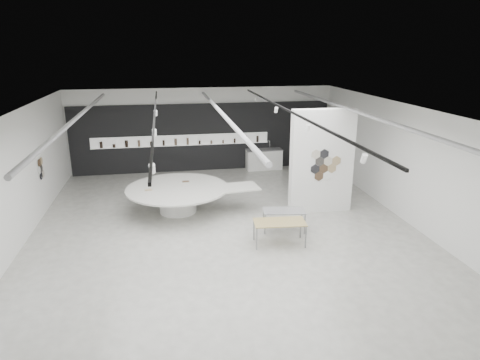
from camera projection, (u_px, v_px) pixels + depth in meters
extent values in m
cube|color=#B8B7AD|center=(225.00, 229.00, 13.62)|extent=(12.00, 14.00, 0.01)
cube|color=silver|center=(224.00, 110.00, 12.48)|extent=(12.00, 14.00, 0.01)
cube|color=white|center=(203.00, 130.00, 19.63)|extent=(12.00, 0.01, 3.80)
cube|color=white|center=(291.00, 300.00, 6.48)|extent=(12.00, 0.01, 3.80)
cube|color=white|center=(405.00, 163.00, 14.06)|extent=(0.01, 14.00, 3.80)
cube|color=white|center=(14.00, 183.00, 12.04)|extent=(0.01, 14.00, 3.80)
cylinder|color=#939396|center=(77.00, 117.00, 12.30)|extent=(0.12, 12.00, 0.12)
cylinder|color=#939396|center=(222.00, 113.00, 13.00)|extent=(0.12, 12.00, 0.12)
cylinder|color=#939396|center=(351.00, 110.00, 13.71)|extent=(0.12, 12.00, 0.12)
cube|color=black|center=(155.00, 115.00, 12.17)|extent=(0.05, 13.00, 0.06)
cylinder|color=white|center=(152.00, 168.00, 7.53)|extent=(0.11, 0.18, 0.21)
cylinder|color=white|center=(154.00, 133.00, 10.63)|extent=(0.11, 0.18, 0.21)
cylinder|color=white|center=(156.00, 113.00, 13.73)|extent=(0.11, 0.18, 0.21)
cylinder|color=white|center=(156.00, 101.00, 16.83)|extent=(0.11, 0.18, 0.21)
cube|color=black|center=(290.00, 111.00, 12.85)|extent=(0.05, 13.00, 0.06)
cylinder|color=white|center=(364.00, 158.00, 8.21)|extent=(0.11, 0.18, 0.21)
cylinder|color=white|center=(308.00, 127.00, 11.31)|extent=(0.11, 0.18, 0.21)
cylinder|color=white|center=(276.00, 110.00, 14.40)|extent=(0.11, 0.18, 0.21)
cylinder|color=white|center=(256.00, 98.00, 17.50)|extent=(0.11, 0.18, 0.21)
cylinder|color=black|center=(41.00, 176.00, 14.56)|extent=(0.03, 0.28, 0.28)
cylinder|color=#BEB6A3|center=(43.00, 174.00, 14.80)|extent=(0.03, 0.28, 0.28)
cylinder|color=black|center=(41.00, 168.00, 14.61)|extent=(0.03, 0.28, 0.28)
cylinder|color=white|center=(39.00, 170.00, 14.37)|extent=(0.03, 0.28, 0.28)
cylinder|color=#503C28|center=(39.00, 163.00, 14.42)|extent=(0.03, 0.28, 0.28)
cylinder|color=#9D8760|center=(41.00, 161.00, 14.66)|extent=(0.03, 0.28, 0.28)
cube|color=black|center=(203.00, 137.00, 19.67)|extent=(11.80, 0.10, 3.10)
cube|color=white|center=(182.00, 140.00, 19.46)|extent=(8.00, 0.06, 0.46)
cube|color=white|center=(182.00, 145.00, 19.47)|extent=(8.00, 0.18, 0.02)
cylinder|color=black|center=(101.00, 145.00, 18.83)|extent=(0.13, 0.13, 0.29)
cylinder|color=black|center=(114.00, 146.00, 18.94)|extent=(0.13, 0.13, 0.15)
cylinder|color=black|center=(126.00, 144.00, 19.01)|extent=(0.14, 0.14, 0.30)
cylinder|color=brown|center=(139.00, 143.00, 19.10)|extent=(0.12, 0.12, 0.29)
cylinder|color=black|center=(151.00, 144.00, 19.21)|extent=(0.12, 0.12, 0.21)
cylinder|color=black|center=(164.00, 143.00, 19.29)|extent=(0.10, 0.10, 0.25)
cylinder|color=brown|center=(176.00, 142.00, 19.38)|extent=(0.12, 0.12, 0.30)
cylinder|color=brown|center=(188.00, 141.00, 19.47)|extent=(0.10, 0.10, 0.31)
cylinder|color=black|center=(200.00, 142.00, 19.58)|extent=(0.09, 0.09, 0.17)
cylinder|color=brown|center=(211.00, 142.00, 19.67)|extent=(0.10, 0.10, 0.16)
cylinder|color=brown|center=(223.00, 142.00, 19.76)|extent=(0.09, 0.09, 0.15)
cylinder|color=black|center=(235.00, 141.00, 19.85)|extent=(0.09, 0.09, 0.21)
cylinder|color=black|center=(246.00, 139.00, 19.92)|extent=(0.11, 0.11, 0.31)
cylinder|color=black|center=(257.00, 139.00, 20.02)|extent=(0.11, 0.11, 0.29)
cube|color=white|center=(322.00, 162.00, 14.61)|extent=(2.20, 0.35, 3.60)
cylinder|color=#503C28|center=(323.00, 169.00, 14.49)|extent=(0.34, 0.03, 0.34)
cylinder|color=#9D8760|center=(332.00, 168.00, 14.54)|extent=(0.34, 0.03, 0.34)
cylinder|color=black|center=(315.00, 169.00, 14.44)|extent=(0.34, 0.03, 0.34)
cylinder|color=#BEB6A3|center=(328.00, 161.00, 14.44)|extent=(0.34, 0.03, 0.34)
cylinder|color=black|center=(320.00, 162.00, 14.39)|extent=(0.34, 0.03, 0.34)
cylinder|color=white|center=(327.00, 176.00, 14.59)|extent=(0.34, 0.03, 0.34)
cylinder|color=#503C28|center=(319.00, 176.00, 14.54)|extent=(0.34, 0.03, 0.34)
cylinder|color=#9D8760|center=(336.00, 161.00, 14.49)|extent=(0.34, 0.03, 0.34)
cylinder|color=black|center=(324.00, 154.00, 14.34)|extent=(0.34, 0.03, 0.34)
cylinder|color=#BEB6A3|center=(316.00, 154.00, 14.29)|extent=(0.34, 0.03, 0.34)
cylinder|color=white|center=(178.00, 200.00, 14.94)|extent=(1.41, 1.41, 0.84)
cylinder|color=silver|center=(177.00, 188.00, 14.81)|extent=(3.90, 3.90, 0.06)
cube|color=silver|center=(236.00, 187.00, 14.88)|extent=(1.67, 1.15, 0.05)
cube|color=#9D8760|center=(148.00, 190.00, 14.53)|extent=(0.26, 0.20, 0.01)
cube|color=#503C28|center=(186.00, 181.00, 15.44)|extent=(0.26, 0.20, 0.01)
cube|color=#A48E54|center=(280.00, 222.00, 12.42)|extent=(1.56, 0.88, 0.03)
cube|color=slate|center=(257.00, 239.00, 12.14)|extent=(0.04, 0.04, 0.67)
cube|color=slate|center=(254.00, 229.00, 12.78)|extent=(0.04, 0.04, 0.67)
cube|color=slate|center=(306.00, 237.00, 12.26)|extent=(0.04, 0.04, 0.67)
cube|color=slate|center=(301.00, 228.00, 12.90)|extent=(0.04, 0.04, 0.67)
cube|color=gray|center=(284.00, 211.00, 13.36)|extent=(1.39, 0.85, 0.03)
cube|color=slate|center=(265.00, 224.00, 13.17)|extent=(0.04, 0.04, 0.64)
cube|color=slate|center=(264.00, 217.00, 13.72)|extent=(0.04, 0.04, 0.64)
cube|color=slate|center=(305.00, 224.00, 13.20)|extent=(0.04, 0.04, 0.64)
cube|color=slate|center=(302.00, 217.00, 13.75)|extent=(0.04, 0.04, 0.64)
cube|color=white|center=(264.00, 160.00, 20.10)|extent=(1.66, 0.66, 0.93)
cube|color=gray|center=(264.00, 150.00, 19.96)|extent=(1.71, 0.70, 0.03)
cylinder|color=silver|center=(270.00, 144.00, 20.10)|extent=(0.03, 0.03, 0.37)
cylinder|color=silver|center=(268.00, 141.00, 20.03)|extent=(0.17, 0.03, 0.02)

